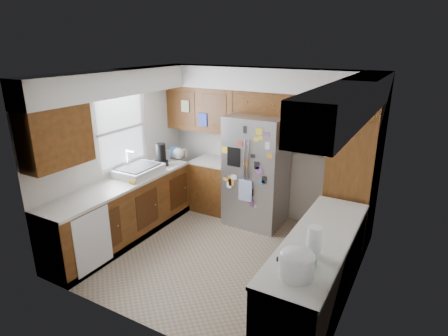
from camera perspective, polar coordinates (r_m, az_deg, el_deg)
The scene contains 12 objects.
floor at distance 5.45m, azimuth -0.70°, elevation -13.08°, with size 3.60×3.60×0.00m, color gray.
room_shell at distance 5.11m, azimuth 0.24°, elevation 6.85°, with size 3.64×3.24×2.52m.
left_counter_run at distance 5.99m, azimuth -11.98°, elevation -5.80°, with size 1.36×3.20×0.92m.
right_counter_run at distance 4.38m, azimuth 13.86°, elevation -15.99°, with size 0.63×2.25×0.92m.
pantry at distance 5.52m, azimuth 19.09°, elevation -1.36°, with size 0.60×0.90×2.15m, color #3D260B.
fridge at distance 6.04m, azimuth 5.00°, elevation -0.42°, with size 0.90×0.79×1.80m.
bridge_cabinet at distance 5.98m, azimuth 6.21°, elevation 9.98°, with size 0.96×0.34×0.35m, color #3D260B.
fridge_top_items at distance 5.93m, azimuth 5.59°, elevation 12.94°, with size 0.57×0.32×0.31m.
sink_assembly at distance 5.92m, azimuth -12.92°, elevation -0.35°, with size 0.52×0.73×0.37m.
left_counter_clutter at distance 6.43m, azimuth -8.30°, elevation 2.06°, with size 0.31×0.84×0.38m.
rice_cooker at distance 3.40m, azimuth 10.97°, elevation -13.84°, with size 0.32×0.31×0.28m.
paper_towel at distance 3.72m, azimuth 13.57°, elevation -10.84°, with size 0.14×0.14×0.30m, color white.
Camera 1 is at (2.33, -4.00, 2.88)m, focal length 30.00 mm.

